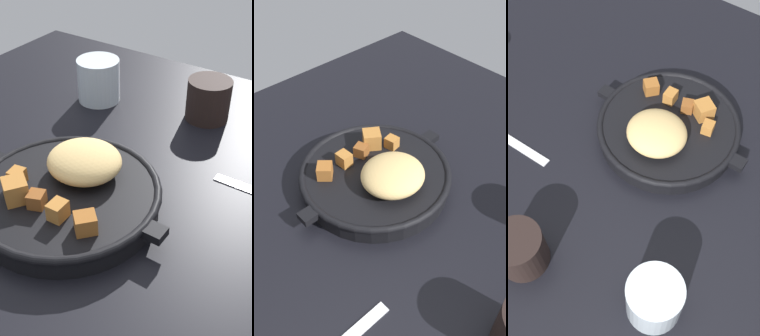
% 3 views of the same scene
% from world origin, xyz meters
% --- Properties ---
extents(ground_plane, '(1.00, 0.92, 0.02)m').
position_xyz_m(ground_plane, '(0.00, 0.00, -0.01)').
color(ground_plane, black).
extents(cast_iron_skillet, '(0.30, 0.26, 0.07)m').
position_xyz_m(cast_iron_skillet, '(-0.03, -0.05, 0.02)').
color(cast_iron_skillet, black).
rests_on(cast_iron_skillet, ground_plane).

